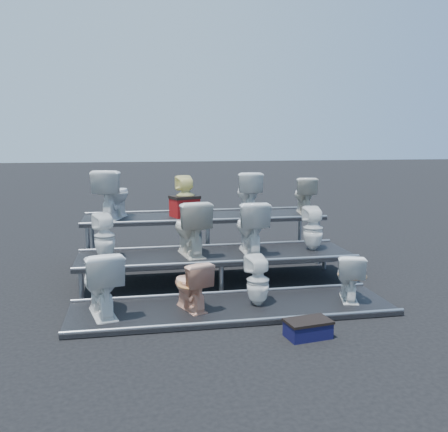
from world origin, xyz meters
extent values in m
plane|color=black|center=(0.00, 0.00, 0.00)|extent=(80.00, 80.00, 0.00)
cube|color=black|center=(0.00, -1.30, 0.03)|extent=(4.20, 1.20, 0.06)
cube|color=black|center=(0.00, 0.00, 0.23)|extent=(4.20, 1.20, 0.46)
cube|color=black|center=(0.00, 1.30, 0.43)|extent=(4.20, 1.20, 0.86)
imported|color=white|center=(-1.65, -1.30, 0.47)|extent=(0.63, 0.89, 0.82)
imported|color=#DEA082|center=(-0.54, -1.30, 0.38)|extent=(0.56, 0.72, 0.64)
imported|color=white|center=(0.34, -1.30, 0.39)|extent=(0.35, 0.36, 0.66)
imported|color=white|center=(1.61, -1.30, 0.38)|extent=(0.53, 0.71, 0.64)
imported|color=white|center=(-1.66, 0.00, 0.80)|extent=(0.40, 0.40, 0.68)
imported|color=beige|center=(-0.39, 0.00, 0.88)|extent=(0.61, 0.90, 0.85)
imported|color=white|center=(0.55, 0.00, 0.87)|extent=(0.46, 0.81, 0.82)
imported|color=white|center=(1.58, 0.00, 0.81)|extent=(0.32, 0.33, 0.70)
imported|color=white|center=(-1.57, 1.30, 1.28)|extent=(0.71, 0.94, 0.84)
imported|color=#F4E992|center=(-0.32, 1.30, 1.22)|extent=(0.37, 0.38, 0.72)
imported|color=white|center=(0.82, 1.30, 1.25)|extent=(0.49, 0.79, 0.78)
imported|color=beige|center=(1.88, 1.30, 1.19)|extent=(0.46, 0.70, 0.67)
cube|color=maroon|center=(-0.34, 1.26, 1.02)|extent=(0.54, 0.48, 0.32)
cube|color=black|center=(0.67, -2.32, 0.09)|extent=(0.53, 0.37, 0.18)
camera|label=1|loc=(-1.26, -7.42, 2.24)|focal=40.00mm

